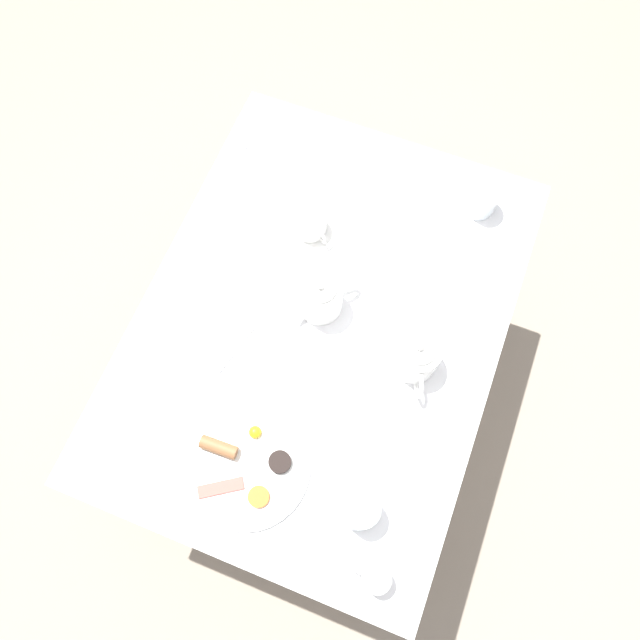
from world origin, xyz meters
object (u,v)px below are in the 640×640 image
water_glass_tall (360,510)px  water_glass_short (482,198)px  knife_by_plate (275,139)px  spoon_for_tea (140,462)px  teapot_far (416,356)px  teapot_near (321,296)px  creamer_jug (375,579)px  fork_by_plate (380,447)px  teacup_with_saucer_left (310,225)px  napkin_folded (218,339)px  fork_spare (461,275)px  breakfast_plate (247,464)px

water_glass_tall → water_glass_short: size_ratio=1.02×
knife_by_plate → spoon_for_tea: size_ratio=1.10×
teapot_far → water_glass_short: (-0.03, -0.48, -0.01)m
teapot_near → spoon_for_tea: 0.58m
teapot_far → creamer_jug: bearing=164.6°
water_glass_tall → fork_by_plate: bearing=-88.9°
spoon_for_tea → water_glass_short: bearing=-120.0°
water_glass_tall → creamer_jug: water_glass_tall is taller
teacup_with_saucer_left → creamer_jug: teacup_with_saucer_left is taller
napkin_folded → knife_by_plate: size_ratio=1.21×
spoon_for_tea → fork_spare: 0.92m
water_glass_tall → creamer_jug: size_ratio=1.17×
teacup_with_saucer_left → water_glass_short: (-0.40, -0.23, 0.02)m
creamer_jug → fork_by_plate: creamer_jug is taller
teacup_with_saucer_left → water_glass_short: 0.46m
breakfast_plate → fork_by_plate: size_ratio=1.82×
creamer_jug → spoon_for_tea: size_ratio=0.57×
teapot_near → fork_spare: teapot_near is taller
creamer_jug → teapot_far: bearing=-81.4°
spoon_for_tea → fork_spare: (-0.56, -0.73, 0.00)m
teapot_far → knife_by_plate: teapot_far is taller
knife_by_plate → fork_spare: same height
breakfast_plate → teapot_near: (-0.02, -0.43, 0.05)m
knife_by_plate → spoon_for_tea: same height
teacup_with_saucer_left → teapot_near: bearing=118.5°
breakfast_plate → teacup_with_saucer_left: teacup_with_saucer_left is taller
water_glass_tall → teapot_near: bearing=-59.1°
teapot_near → creamer_jug: size_ratio=1.98×
fork_by_plate → knife_by_plate: size_ratio=0.97×
breakfast_plate → fork_spare: size_ratio=1.68×
teacup_with_saucer_left → napkin_folded: (0.10, 0.37, -0.03)m
breakfast_plate → water_glass_short: 0.91m
creamer_jug → spoon_for_tea: bearing=-3.6°
teapot_far → napkin_folded: 0.49m
knife_by_plate → teacup_with_saucer_left: bearing=130.6°
teapot_far → water_glass_short: size_ratio=1.96×
spoon_for_tea → teacup_with_saucer_left: bearing=-101.5°
fork_by_plate → fork_spare: bearing=-95.6°
knife_by_plate → water_glass_tall: bearing=123.3°
water_glass_short → fork_by_plate: (0.03, 0.70, -0.05)m
napkin_folded → spoon_for_tea: (0.04, 0.34, -0.00)m
breakfast_plate → water_glass_short: bearing=-109.9°
creamer_jug → breakfast_plate: bearing=-19.1°
fork_by_plate → spoon_for_tea: bearing=24.8°
teacup_with_saucer_left → spoon_for_tea: size_ratio=1.06×
water_glass_short → fork_by_plate: water_glass_short is taller
teapot_far → fork_spare: size_ratio=1.10×
breakfast_plate → water_glass_tall: water_glass_tall is taller
breakfast_plate → spoon_for_tea: 0.25m
teacup_with_saucer_left → creamer_jug: 0.87m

